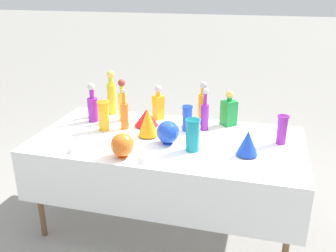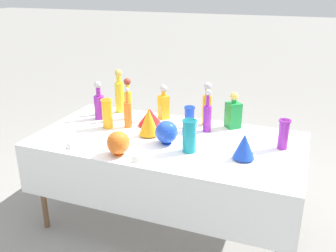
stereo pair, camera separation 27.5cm
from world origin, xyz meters
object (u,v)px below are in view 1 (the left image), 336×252
(square_decanter_1, at_px, (229,111))
(tall_bottle_5, at_px, (203,105))
(slender_vase_1, at_px, (193,134))
(fluted_vase_2, at_px, (146,117))
(fluted_vase_0, at_px, (148,122))
(round_bowl_1, at_px, (122,145))
(fluted_vase_1, at_px, (248,143))
(cardboard_box_behind_left, at_px, (226,164))
(tall_bottle_0, at_px, (93,106))
(slender_vase_3, at_px, (187,118))
(tall_bottle_4, at_px, (112,95))
(square_decanter_0, at_px, (158,104))
(tall_bottle_2, at_px, (205,113))
(slender_vase_0, at_px, (282,129))
(round_bowl_0, at_px, (168,132))
(tall_bottle_3, at_px, (124,114))
(slender_vase_2, at_px, (104,115))
(tall_bottle_1, at_px, (122,102))

(square_decanter_1, bearing_deg, tall_bottle_5, -176.21)
(slender_vase_1, distance_m, fluted_vase_2, 0.58)
(fluted_vase_0, height_order, round_bowl_1, fluted_vase_0)
(fluted_vase_1, xyz_separation_m, cardboard_box_behind_left, (-0.23, 1.02, -0.70))
(tall_bottle_0, xyz_separation_m, fluted_vase_0, (0.55, -0.19, -0.02))
(fluted_vase_1, bearing_deg, slender_vase_3, 145.21)
(tall_bottle_5, bearing_deg, cardboard_box_behind_left, 69.90)
(fluted_vase_2, bearing_deg, slender_vase_1, -38.45)
(tall_bottle_4, bearing_deg, tall_bottle_0, -110.25)
(tall_bottle_0, bearing_deg, slender_vase_3, 0.10)
(square_decanter_0, height_order, fluted_vase_2, square_decanter_0)
(tall_bottle_2, height_order, slender_vase_0, tall_bottle_2)
(round_bowl_0, bearing_deg, tall_bottle_5, 70.73)
(slender_vase_0, distance_m, fluted_vase_1, 0.35)
(tall_bottle_2, bearing_deg, fluted_vase_0, -148.05)
(tall_bottle_3, height_order, square_decanter_1, tall_bottle_3)
(cardboard_box_behind_left, bearing_deg, round_bowl_1, -114.88)
(round_bowl_0, bearing_deg, tall_bottle_0, 158.46)
(square_decanter_0, bearing_deg, fluted_vase_2, -103.00)
(tall_bottle_2, xyz_separation_m, tall_bottle_3, (-0.62, -0.14, -0.02))
(tall_bottle_2, height_order, tall_bottle_3, tall_bottle_2)
(slender_vase_2, bearing_deg, fluted_vase_2, 28.96)
(square_decanter_0, relative_size, square_decanter_1, 1.01)
(tall_bottle_3, relative_size, cardboard_box_behind_left, 0.57)
(tall_bottle_0, distance_m, tall_bottle_4, 0.24)
(slender_vase_1, bearing_deg, tall_bottle_5, 92.93)
(tall_bottle_0, height_order, fluted_vase_2, tall_bottle_0)
(tall_bottle_5, relative_size, fluted_vase_0, 1.63)
(tall_bottle_0, distance_m, slender_vase_0, 1.52)
(tall_bottle_3, xyz_separation_m, round_bowl_0, (0.41, -0.19, -0.03))
(slender_vase_3, height_order, round_bowl_1, slender_vase_3)
(square_decanter_1, height_order, round_bowl_0, square_decanter_1)
(fluted_vase_0, bearing_deg, tall_bottle_5, 47.83)
(fluted_vase_2, bearing_deg, square_decanter_1, 17.45)
(slender_vase_0, bearing_deg, square_decanter_0, 165.10)
(round_bowl_0, bearing_deg, fluted_vase_2, 131.47)
(slender_vase_0, distance_m, cardboard_box_behind_left, 1.13)
(tall_bottle_1, bearing_deg, round_bowl_1, -68.79)
(fluted_vase_2, relative_size, round_bowl_1, 1.14)
(square_decanter_1, height_order, round_bowl_1, square_decanter_1)
(tall_bottle_4, height_order, round_bowl_1, tall_bottle_4)
(tall_bottle_3, relative_size, slender_vase_2, 1.40)
(tall_bottle_0, xyz_separation_m, fluted_vase_1, (1.30, -0.34, -0.04))
(tall_bottle_4, relative_size, square_decanter_1, 1.34)
(fluted_vase_0, bearing_deg, tall_bottle_2, 31.95)
(tall_bottle_1, relative_size, round_bowl_0, 2.06)
(slender_vase_3, bearing_deg, round_bowl_1, -118.71)
(tall_bottle_0, distance_m, tall_bottle_5, 0.91)
(tall_bottle_2, height_order, fluted_vase_0, tall_bottle_2)
(slender_vase_1, bearing_deg, fluted_vase_1, 2.37)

